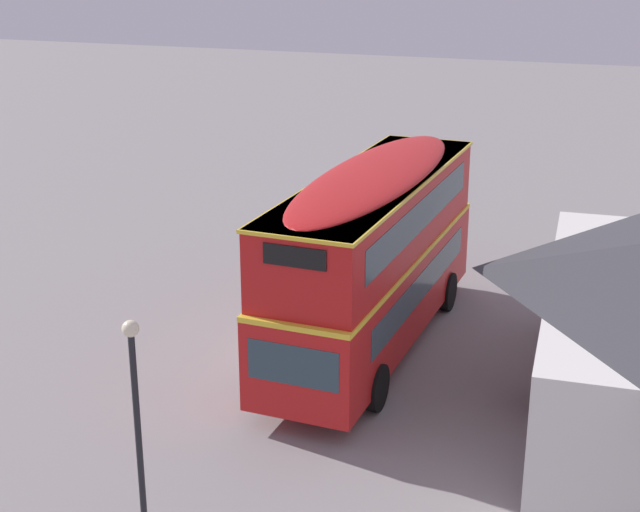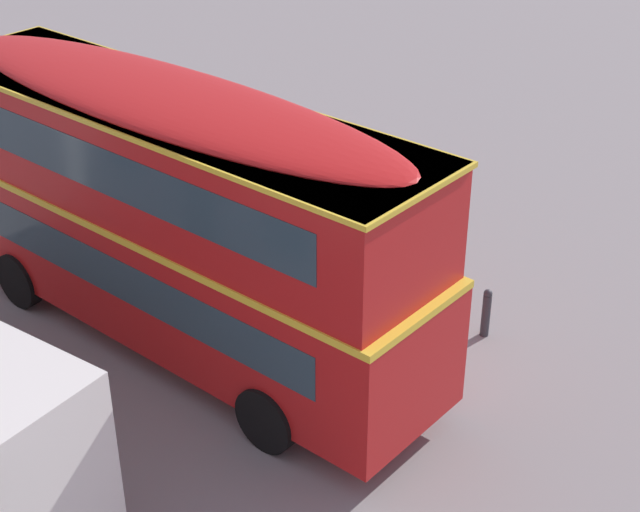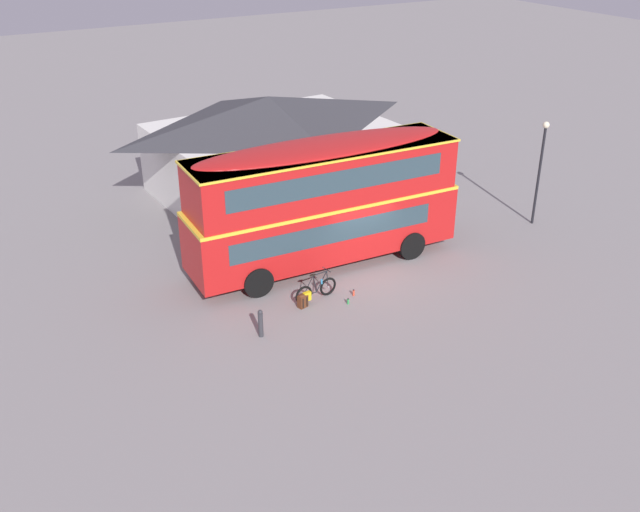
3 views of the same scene
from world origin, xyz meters
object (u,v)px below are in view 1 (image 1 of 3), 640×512
double_decker_bus (374,251)px  backpack_on_ground (312,295)px  water_bottle_green_metal (274,316)px  water_bottle_red_squeeze (281,324)px  touring_bicycle (311,300)px  kerb_bollard (306,262)px  street_lamp (137,416)px

double_decker_bus → backpack_on_ground: double_decker_bus is taller
water_bottle_green_metal → water_bottle_red_squeeze: bearing=39.7°
touring_bicycle → kerb_bollard: touring_bicycle is taller
water_bottle_green_metal → kerb_bollard: size_ratio=0.22×
kerb_bollard → water_bottle_red_squeeze: bearing=10.5°
backpack_on_ground → water_bottle_green_metal: size_ratio=2.35×
double_decker_bus → street_lamp: (9.64, -1.21, 0.12)m
street_lamp → water_bottle_red_squeeze: bearing=-171.5°
water_bottle_red_squeeze → kerb_bollard: 4.03m
double_decker_bus → water_bottle_red_squeeze: 3.72m
touring_bicycle → kerb_bollard: (-2.62, -1.14, 0.13)m
touring_bicycle → water_bottle_green_metal: touring_bicycle is taller
touring_bicycle → backpack_on_ground: 0.64m
street_lamp → touring_bicycle: bearing=-174.6°
kerb_bollard → double_decker_bus: bearing=38.6°
double_decker_bus → kerb_bollard: double_decker_bus is taller
water_bottle_green_metal → water_bottle_red_squeeze: 0.61m
kerb_bollard → water_bottle_green_metal: bearing=5.6°
water_bottle_red_squeeze → street_lamp: (9.98, 1.48, 2.66)m
street_lamp → kerb_bollard: bearing=-171.0°
touring_bicycle → street_lamp: (11.31, 1.08, 2.40)m
water_bottle_red_squeeze → backpack_on_ground: bearing=173.9°
kerb_bollard → touring_bicycle: bearing=23.5°
double_decker_bus → street_lamp: size_ratio=2.34×
street_lamp → kerb_bollard: street_lamp is taller
backpack_on_ground → street_lamp: size_ratio=0.11×
water_bottle_red_squeeze → street_lamp: bearing=8.5°
double_decker_bus → touring_bicycle: size_ratio=6.09×
touring_bicycle → kerb_bollard: bearing=-156.5°
backpack_on_ground → double_decker_bus: bearing=47.7°
touring_bicycle → backpack_on_ground: size_ratio=3.45×
water_bottle_green_metal → street_lamp: bearing=10.2°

